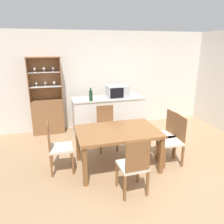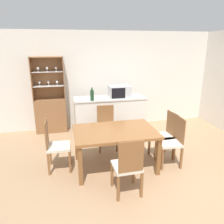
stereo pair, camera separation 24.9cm
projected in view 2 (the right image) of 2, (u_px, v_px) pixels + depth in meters
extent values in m
plane|color=#A37F5B|center=(156.00, 172.00, 3.93)|extent=(18.00, 18.00, 0.00)
cube|color=silver|center=(120.00, 80.00, 6.01)|extent=(6.80, 0.06, 2.55)
cube|color=silver|center=(110.00, 117.00, 5.49)|extent=(1.72, 0.56, 0.93)
cube|color=beige|center=(110.00, 98.00, 5.35)|extent=(1.75, 0.59, 0.03)
cube|color=brown|center=(51.00, 116.00, 5.68)|extent=(0.78, 0.33, 0.87)
cube|color=brown|center=(48.00, 78.00, 5.54)|extent=(0.78, 0.02, 1.06)
cube|color=brown|center=(32.00, 79.00, 5.31)|extent=(0.02, 0.33, 1.06)
cube|color=brown|center=(64.00, 78.00, 5.47)|extent=(0.02, 0.33, 1.06)
cube|color=brown|center=(46.00, 57.00, 5.24)|extent=(0.78, 0.33, 0.02)
cube|color=white|center=(49.00, 86.00, 5.45)|extent=(0.73, 0.28, 0.01)
cube|color=white|center=(47.00, 72.00, 5.34)|extent=(0.73, 0.28, 0.01)
cylinder|color=white|center=(40.00, 86.00, 5.40)|extent=(0.04, 0.04, 0.01)
cylinder|color=white|center=(40.00, 85.00, 5.40)|extent=(0.01, 0.01, 0.06)
sphere|color=white|center=(39.00, 82.00, 5.38)|extent=(0.06, 0.06, 0.06)
cylinder|color=white|center=(38.00, 72.00, 5.26)|extent=(0.04, 0.04, 0.01)
cylinder|color=white|center=(38.00, 70.00, 5.25)|extent=(0.01, 0.01, 0.06)
sphere|color=white|center=(38.00, 68.00, 5.24)|extent=(0.06, 0.06, 0.06)
cylinder|color=white|center=(49.00, 85.00, 5.45)|extent=(0.04, 0.04, 0.01)
cylinder|color=white|center=(48.00, 84.00, 5.44)|extent=(0.01, 0.01, 0.06)
sphere|color=white|center=(48.00, 82.00, 5.43)|extent=(0.06, 0.06, 0.06)
cylinder|color=white|center=(47.00, 71.00, 5.31)|extent=(0.04, 0.04, 0.01)
cylinder|color=white|center=(47.00, 70.00, 5.30)|extent=(0.01, 0.01, 0.06)
sphere|color=white|center=(47.00, 68.00, 5.28)|extent=(0.06, 0.06, 0.06)
cylinder|color=white|center=(57.00, 85.00, 5.46)|extent=(0.04, 0.04, 0.01)
cylinder|color=white|center=(57.00, 84.00, 5.45)|extent=(0.01, 0.01, 0.06)
sphere|color=white|center=(57.00, 82.00, 5.43)|extent=(0.06, 0.06, 0.06)
cylinder|color=white|center=(56.00, 71.00, 5.37)|extent=(0.04, 0.04, 0.01)
cylinder|color=white|center=(56.00, 70.00, 5.36)|extent=(0.01, 0.01, 0.06)
sphere|color=white|center=(56.00, 68.00, 5.35)|extent=(0.06, 0.06, 0.06)
cube|color=brown|center=(115.00, 132.00, 3.92)|extent=(1.46, 0.97, 0.05)
cube|color=brown|center=(80.00, 166.00, 3.49)|extent=(0.07, 0.07, 0.68)
cube|color=brown|center=(158.00, 157.00, 3.77)|extent=(0.07, 0.07, 0.68)
cube|color=brown|center=(77.00, 144.00, 4.29)|extent=(0.07, 0.07, 0.68)
cube|color=brown|center=(141.00, 137.00, 4.57)|extent=(0.07, 0.07, 0.68)
cube|color=beige|center=(59.00, 147.00, 3.92)|extent=(0.42, 0.42, 0.05)
cube|color=brown|center=(47.00, 134.00, 3.81)|extent=(0.03, 0.37, 0.47)
cube|color=brown|center=(70.00, 153.00, 4.20)|extent=(0.04, 0.04, 0.42)
cube|color=brown|center=(70.00, 162.00, 3.86)|extent=(0.04, 0.04, 0.42)
cube|color=brown|center=(50.00, 154.00, 4.13)|extent=(0.04, 0.04, 0.42)
cube|color=brown|center=(49.00, 164.00, 3.79)|extent=(0.04, 0.04, 0.42)
cube|color=beige|center=(107.00, 130.00, 4.70)|extent=(0.41, 0.41, 0.05)
cube|color=brown|center=(105.00, 116.00, 4.81)|extent=(0.37, 0.03, 0.47)
cube|color=brown|center=(117.00, 142.00, 4.64)|extent=(0.04, 0.04, 0.42)
cube|color=brown|center=(100.00, 144.00, 4.57)|extent=(0.04, 0.04, 0.42)
cube|color=brown|center=(113.00, 136.00, 4.98)|extent=(0.04, 0.04, 0.42)
cube|color=brown|center=(98.00, 137.00, 4.91)|extent=(0.04, 0.04, 0.42)
cube|color=beige|center=(162.00, 137.00, 4.34)|extent=(0.43, 0.43, 0.05)
cube|color=brown|center=(172.00, 124.00, 4.32)|extent=(0.04, 0.37, 0.47)
cube|color=brown|center=(158.00, 153.00, 4.20)|extent=(0.04, 0.04, 0.42)
cube|color=brown|center=(149.00, 145.00, 4.53)|extent=(0.04, 0.04, 0.42)
cube|color=brown|center=(174.00, 150.00, 4.30)|extent=(0.04, 0.04, 0.42)
cube|color=brown|center=(165.00, 143.00, 4.63)|extent=(0.04, 0.04, 0.42)
cube|color=beige|center=(169.00, 143.00, 4.07)|extent=(0.43, 0.43, 0.05)
cube|color=brown|center=(180.00, 130.00, 4.02)|extent=(0.05, 0.37, 0.47)
cube|color=brown|center=(162.00, 160.00, 3.94)|extent=(0.04, 0.04, 0.42)
cube|color=brown|center=(156.00, 150.00, 4.29)|extent=(0.04, 0.04, 0.42)
cube|color=brown|center=(181.00, 158.00, 3.99)|extent=(0.04, 0.04, 0.42)
cube|color=brown|center=(173.00, 149.00, 4.34)|extent=(0.04, 0.04, 0.42)
cube|color=beige|center=(127.00, 166.00, 3.29)|extent=(0.41, 0.41, 0.05)
cube|color=brown|center=(131.00, 157.00, 3.04)|extent=(0.37, 0.03, 0.47)
cube|color=brown|center=(112.00, 175.00, 3.49)|extent=(0.04, 0.04, 0.42)
cube|color=brown|center=(133.00, 172.00, 3.57)|extent=(0.04, 0.04, 0.42)
cube|color=brown|center=(118.00, 189.00, 3.15)|extent=(0.04, 0.04, 0.42)
cube|color=brown|center=(142.00, 185.00, 3.24)|extent=(0.04, 0.04, 0.42)
cube|color=#B7BABF|center=(119.00, 91.00, 5.34)|extent=(0.52, 0.39, 0.29)
cube|color=black|center=(119.00, 93.00, 5.14)|extent=(0.33, 0.01, 0.25)
cylinder|color=#193D23|center=(92.00, 96.00, 5.01)|extent=(0.08, 0.08, 0.24)
cylinder|color=#193D23|center=(92.00, 89.00, 4.97)|extent=(0.04, 0.04, 0.06)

